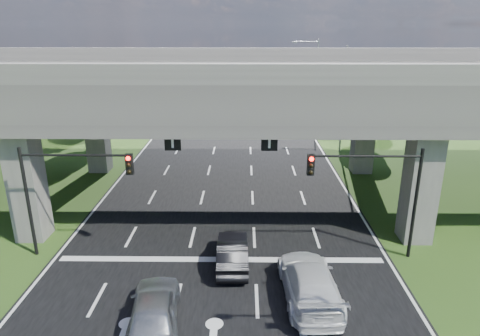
{
  "coord_description": "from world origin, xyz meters",
  "views": [
    {
      "loc": [
        1.23,
        -16.28,
        11.8
      ],
      "look_at": [
        0.95,
        8.19,
        3.55
      ],
      "focal_mm": 32.0,
      "sensor_mm": 36.0,
      "label": 1
    }
  ],
  "objects_px": {
    "signal_left": "(67,182)",
    "car_silver": "(154,309)",
    "streetlight_beyond": "(314,73)",
    "car_dark": "(232,252)",
    "car_white": "(309,282)",
    "signal_right": "(375,183)",
    "streetlight_far": "(340,91)"
  },
  "relations": [
    {
      "from": "car_silver",
      "to": "car_dark",
      "type": "distance_m",
      "value": 5.67
    },
    {
      "from": "car_silver",
      "to": "signal_right",
      "type": "bearing_deg",
      "value": -157.26
    },
    {
      "from": "signal_left",
      "to": "car_silver",
      "type": "distance_m",
      "value": 8.56
    },
    {
      "from": "signal_left",
      "to": "car_white",
      "type": "height_order",
      "value": "signal_left"
    },
    {
      "from": "signal_left",
      "to": "car_white",
      "type": "relative_size",
      "value": 1.04
    },
    {
      "from": "signal_left",
      "to": "car_silver",
      "type": "bearing_deg",
      "value": -46.6
    },
    {
      "from": "streetlight_beyond",
      "to": "car_dark",
      "type": "height_order",
      "value": "streetlight_beyond"
    },
    {
      "from": "signal_left",
      "to": "streetlight_beyond",
      "type": "height_order",
      "value": "streetlight_beyond"
    },
    {
      "from": "streetlight_far",
      "to": "car_white",
      "type": "relative_size",
      "value": 1.73
    },
    {
      "from": "car_silver",
      "to": "car_dark",
      "type": "xyz_separation_m",
      "value": [
        3.02,
        4.79,
        -0.11
      ]
    },
    {
      "from": "streetlight_beyond",
      "to": "signal_right",
      "type": "bearing_deg",
      "value": -93.61
    },
    {
      "from": "car_dark",
      "to": "car_white",
      "type": "distance_m",
      "value": 4.49
    },
    {
      "from": "car_silver",
      "to": "streetlight_beyond",
      "type": "bearing_deg",
      "value": -113.2
    },
    {
      "from": "signal_left",
      "to": "car_dark",
      "type": "height_order",
      "value": "signal_left"
    },
    {
      "from": "signal_right",
      "to": "signal_left",
      "type": "relative_size",
      "value": 1.0
    },
    {
      "from": "car_silver",
      "to": "car_white",
      "type": "height_order",
      "value": "same"
    },
    {
      "from": "streetlight_far",
      "to": "car_silver",
      "type": "xyz_separation_m",
      "value": [
        -12.5,
        -25.79,
        -4.98
      ]
    },
    {
      "from": "signal_left",
      "to": "signal_right",
      "type": "bearing_deg",
      "value": 0.0
    },
    {
      "from": "streetlight_far",
      "to": "car_silver",
      "type": "bearing_deg",
      "value": -115.85
    },
    {
      "from": "signal_right",
      "to": "streetlight_beyond",
      "type": "bearing_deg",
      "value": 86.39
    },
    {
      "from": "car_dark",
      "to": "car_white",
      "type": "relative_size",
      "value": 0.76
    },
    {
      "from": "signal_right",
      "to": "streetlight_beyond",
      "type": "xyz_separation_m",
      "value": [
        2.27,
        36.06,
        1.66
      ]
    },
    {
      "from": "signal_left",
      "to": "streetlight_far",
      "type": "height_order",
      "value": "streetlight_far"
    },
    {
      "from": "signal_left",
      "to": "car_silver",
      "type": "height_order",
      "value": "signal_left"
    },
    {
      "from": "streetlight_far",
      "to": "signal_right",
      "type": "bearing_deg",
      "value": -96.47
    },
    {
      "from": "signal_right",
      "to": "signal_left",
      "type": "xyz_separation_m",
      "value": [
        -15.65,
        0.0,
        0.0
      ]
    },
    {
      "from": "streetlight_far",
      "to": "signal_left",
      "type": "bearing_deg",
      "value": -131.78
    },
    {
      "from": "signal_left",
      "to": "car_dark",
      "type": "distance_m",
      "value": 9.16
    },
    {
      "from": "signal_right",
      "to": "car_silver",
      "type": "bearing_deg",
      "value": -150.7
    },
    {
      "from": "car_dark",
      "to": "streetlight_beyond",
      "type": "bearing_deg",
      "value": -105.9
    },
    {
      "from": "signal_right",
      "to": "streetlight_far",
      "type": "relative_size",
      "value": 0.6
    },
    {
      "from": "streetlight_beyond",
      "to": "car_white",
      "type": "height_order",
      "value": "streetlight_beyond"
    }
  ]
}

